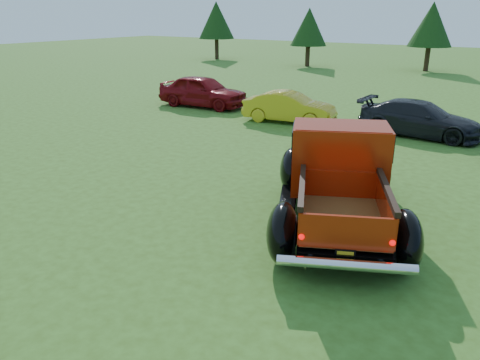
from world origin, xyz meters
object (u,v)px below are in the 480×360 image
at_px(pickup_truck, 338,174).
at_px(show_car_yellow, 289,107).
at_px(tree_far_west, 216,20).
at_px(tree_west, 309,27).
at_px(show_car_grey, 420,119).
at_px(tree_mid_left, 431,24).
at_px(show_car_red, 203,91).

distance_m(pickup_truck, show_car_yellow, 9.37).
xyz_separation_m(tree_far_west, tree_west, (10.00, -1.00, -0.41)).
height_order(tree_far_west, pickup_truck, tree_far_west).
bearing_deg(show_car_grey, tree_far_west, 52.73).
distance_m(tree_mid_left, pickup_truck, 29.52).
height_order(show_car_red, show_car_yellow, show_car_red).
bearing_deg(tree_far_west, tree_west, -5.71).
relative_size(pickup_truck, show_car_red, 1.36).
distance_m(tree_far_west, show_car_yellow, 27.61).
distance_m(tree_mid_left, show_car_grey, 21.31).
xyz_separation_m(tree_far_west, pickup_truck, (23.76, -28.04, -2.54)).
distance_m(tree_far_west, tree_mid_left, 19.03).
bearing_deg(show_car_red, show_car_yellow, -102.13).
xyz_separation_m(tree_west, show_car_grey, (13.50, -18.65, -2.48)).
distance_m(tree_west, show_car_red, 19.07).
height_order(tree_far_west, tree_west, tree_far_west).
bearing_deg(show_car_red, pickup_truck, -133.59).
relative_size(tree_west, show_car_red, 1.06).
height_order(tree_west, show_car_red, tree_west).
bearing_deg(pickup_truck, tree_west, 91.99).
bearing_deg(show_car_grey, tree_west, 38.53).
xyz_separation_m(tree_west, pickup_truck, (13.76, -27.04, -2.13)).
bearing_deg(show_car_red, tree_west, 6.52).
bearing_deg(tree_mid_left, pickup_truck, -80.68).
relative_size(tree_mid_left, show_car_grey, 1.15).
xyz_separation_m(tree_mid_left, show_car_grey, (4.50, -20.65, -2.75)).
height_order(tree_mid_left, pickup_truck, tree_mid_left).
bearing_deg(tree_west, show_car_red, -79.34).
relative_size(tree_far_west, pickup_truck, 0.88).
relative_size(tree_mid_left, show_car_yellow, 1.34).
bearing_deg(pickup_truck, tree_far_west, 105.30).
bearing_deg(tree_west, tree_far_west, 174.29).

